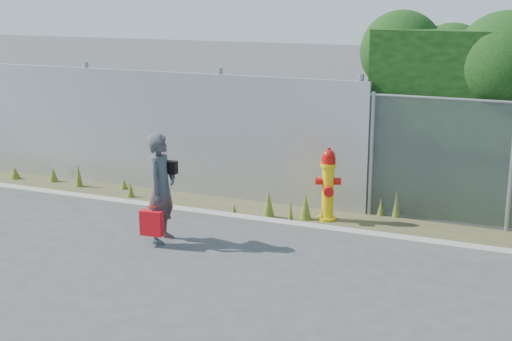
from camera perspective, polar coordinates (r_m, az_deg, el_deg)
The scene contains 8 objects.
ground at distance 9.56m, azimuth -1.61°, elevation -7.90°, with size 80.00×80.00×0.00m, color #3B3B3E.
curb at distance 11.10m, azimuth 2.24°, elevation -4.39°, with size 16.00×0.22×0.12m, color gray.
weed_strip at distance 11.30m, azimuth 10.65°, elevation -3.96°, with size 16.00×1.30×0.54m.
corrugated_fence at distance 13.29m, azimuth -9.08°, elevation 3.20°, with size 8.50×0.21×2.30m.
fire_hydrant at distance 11.38m, azimuth 5.77°, elevation -1.22°, with size 0.40×0.36×1.20m.
woman at distance 10.45m, azimuth -7.57°, elevation -1.39°, with size 0.59×0.39×1.62m, color #0F6060.
red_tote_bag at distance 10.37m, azimuth -8.35°, elevation -4.18°, with size 0.33×0.12×0.44m.
black_shoulder_bag at distance 10.45m, azimuth -6.99°, elevation 0.27°, with size 0.25×0.10×0.19m.
Camera 1 is at (3.68, -8.06, 3.59)m, focal length 50.00 mm.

